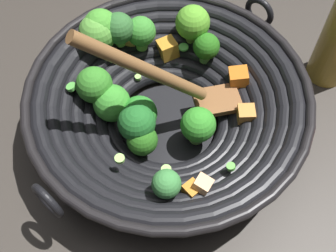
{
  "coord_description": "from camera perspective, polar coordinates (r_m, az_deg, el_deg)",
  "views": [
    {
      "loc": [
        -0.32,
        0.17,
        0.59
      ],
      "look_at": [
        -0.02,
        0.01,
        0.03
      ],
      "focal_mm": 45.84,
      "sensor_mm": 36.0,
      "label": 1
    }
  ],
  "objects": [
    {
      "name": "wok",
      "position": [
        0.64,
        -0.35,
        3.23
      ],
      "size": [
        0.42,
        0.44,
        0.24
      ],
      "color": "black",
      "rests_on": "ground"
    },
    {
      "name": "ground_plane",
      "position": [
        0.69,
        0.0,
        -0.05
      ],
      "size": [
        4.0,
        4.0,
        0.0
      ],
      "primitive_type": "plane",
      "color": "#332D28"
    }
  ]
}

